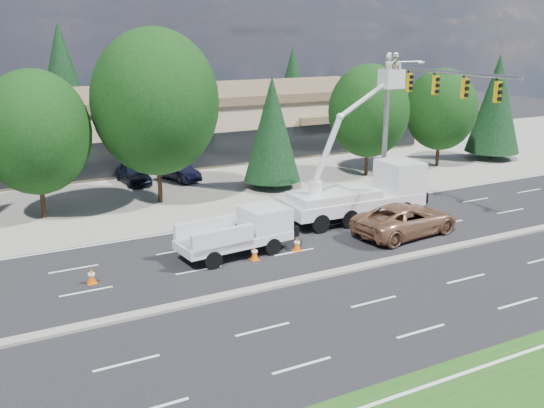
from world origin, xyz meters
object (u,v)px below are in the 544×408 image
minivan (406,219)px  signal_mast (410,108)px  utility_pickup (242,236)px  bucket_truck (366,185)px

minivan → signal_mast: bearing=-45.4°
signal_mast → utility_pickup: size_ratio=1.77×
signal_mast → utility_pickup: bearing=-167.2°
bucket_truck → minivan: (0.19, -3.38, -1.13)m
signal_mast → bucket_truck: bucket_truck is taller
utility_pickup → bucket_truck: (8.73, 1.94, 1.09)m
minivan → utility_pickup: bearing=74.5°
signal_mast → minivan: signal_mast is taller
utility_pickup → bucket_truck: bearing=6.9°
signal_mast → utility_pickup: (-12.38, -2.80, -5.18)m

